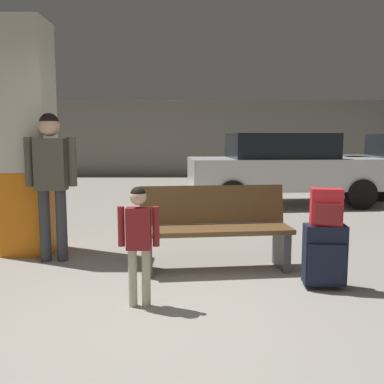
{
  "coord_description": "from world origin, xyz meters",
  "views": [
    {
      "loc": [
        0.27,
        -3.08,
        1.4
      ],
      "look_at": [
        0.26,
        1.3,
        0.85
      ],
      "focal_mm": 39.85,
      "sensor_mm": 36.0,
      "label": 1
    }
  ],
  "objects_px": {
    "parked_car_near": "(285,167)",
    "adult": "(52,171)",
    "structural_pillar": "(29,140)",
    "backpack_bright": "(328,207)",
    "bench": "(216,228)",
    "suitcase": "(326,255)",
    "child": "(140,233)"
  },
  "relations": [
    {
      "from": "parked_car_near",
      "to": "adult",
      "type": "bearing_deg",
      "value": -129.5
    },
    {
      "from": "structural_pillar",
      "to": "parked_car_near",
      "type": "xyz_separation_m",
      "value": [
        3.96,
        3.92,
        -0.58
      ]
    },
    {
      "from": "backpack_bright",
      "to": "adult",
      "type": "relative_size",
      "value": 0.2
    },
    {
      "from": "structural_pillar",
      "to": "bench",
      "type": "height_order",
      "value": "structural_pillar"
    },
    {
      "from": "suitcase",
      "to": "bench",
      "type": "bearing_deg",
      "value": 148.08
    },
    {
      "from": "structural_pillar",
      "to": "parked_car_near",
      "type": "relative_size",
      "value": 0.66
    },
    {
      "from": "structural_pillar",
      "to": "suitcase",
      "type": "relative_size",
      "value": 4.61
    },
    {
      "from": "suitcase",
      "to": "parked_car_near",
      "type": "distance_m",
      "value": 5.29
    },
    {
      "from": "child",
      "to": "parked_car_near",
      "type": "xyz_separation_m",
      "value": [
        2.41,
        5.66,
        0.18
      ]
    },
    {
      "from": "structural_pillar",
      "to": "child",
      "type": "bearing_deg",
      "value": -48.41
    },
    {
      "from": "parked_car_near",
      "to": "backpack_bright",
      "type": "bearing_deg",
      "value": -97.98
    },
    {
      "from": "backpack_bright",
      "to": "adult",
      "type": "xyz_separation_m",
      "value": [
        -2.83,
        0.9,
        0.27
      ]
    },
    {
      "from": "child",
      "to": "suitcase",
      "type": "bearing_deg",
      "value": 14.6
    },
    {
      "from": "structural_pillar",
      "to": "parked_car_near",
      "type": "distance_m",
      "value": 5.6
    },
    {
      "from": "parked_car_near",
      "to": "child",
      "type": "bearing_deg",
      "value": -113.09
    },
    {
      "from": "backpack_bright",
      "to": "adult",
      "type": "height_order",
      "value": "adult"
    },
    {
      "from": "adult",
      "to": "parked_car_near",
      "type": "distance_m",
      "value": 5.6
    },
    {
      "from": "parked_car_near",
      "to": "bench",
      "type": "bearing_deg",
      "value": -110.56
    },
    {
      "from": "suitcase",
      "to": "child",
      "type": "xyz_separation_m",
      "value": [
        -1.68,
        -0.44,
        0.3
      ]
    },
    {
      "from": "structural_pillar",
      "to": "child",
      "type": "distance_m",
      "value": 2.45
    },
    {
      "from": "child",
      "to": "bench",
      "type": "bearing_deg",
      "value": 57.0
    },
    {
      "from": "child",
      "to": "adult",
      "type": "height_order",
      "value": "adult"
    },
    {
      "from": "backpack_bright",
      "to": "suitcase",
      "type": "bearing_deg",
      "value": 27.78
    },
    {
      "from": "suitcase",
      "to": "backpack_bright",
      "type": "xyz_separation_m",
      "value": [
        -0.0,
        -0.0,
        0.45
      ]
    },
    {
      "from": "adult",
      "to": "parked_car_near",
      "type": "relative_size",
      "value": 0.4
    },
    {
      "from": "suitcase",
      "to": "parked_car_near",
      "type": "xyz_separation_m",
      "value": [
        0.73,
        5.22,
        0.48
      ]
    },
    {
      "from": "suitcase",
      "to": "structural_pillar",
      "type": "bearing_deg",
      "value": 158.02
    },
    {
      "from": "suitcase",
      "to": "child",
      "type": "bearing_deg",
      "value": -165.4
    },
    {
      "from": "structural_pillar",
      "to": "child",
      "type": "xyz_separation_m",
      "value": [
        1.54,
        -1.74,
        -0.76
      ]
    },
    {
      "from": "bench",
      "to": "adult",
      "type": "xyz_separation_m",
      "value": [
        -1.83,
        0.28,
        0.6
      ]
    },
    {
      "from": "backpack_bright",
      "to": "child",
      "type": "xyz_separation_m",
      "value": [
        -1.68,
        -0.44,
        -0.15
      ]
    },
    {
      "from": "suitcase",
      "to": "parked_car_near",
      "type": "bearing_deg",
      "value": 82.02
    }
  ]
}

